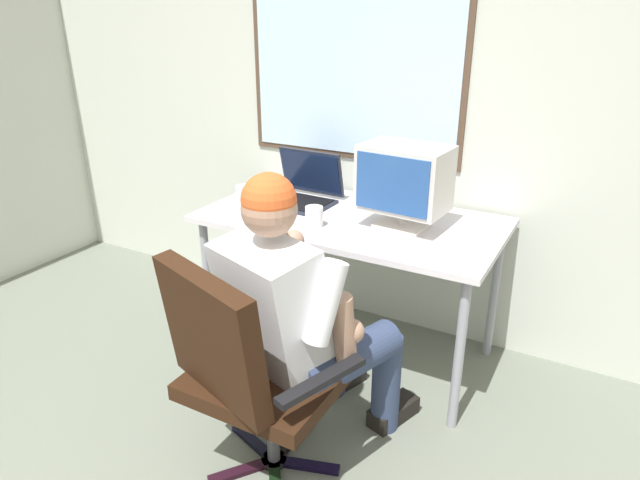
{
  "coord_description": "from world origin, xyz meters",
  "views": [
    {
      "loc": [
        1.0,
        -0.26,
        1.67
      ],
      "look_at": [
        -0.01,
        1.59,
        0.79
      ],
      "focal_mm": 31.54,
      "sensor_mm": 36.0,
      "label": 1
    }
  ],
  "objects_px": {
    "wine_glass": "(244,194)",
    "coffee_mug": "(314,217)",
    "office_chair": "(246,364)",
    "person_seated": "(302,313)",
    "laptop": "(303,188)",
    "desk": "(351,230)",
    "crt_monitor": "(404,179)"
  },
  "relations": [
    {
      "from": "crt_monitor",
      "to": "wine_glass",
      "type": "height_order",
      "value": "crt_monitor"
    },
    {
      "from": "person_seated",
      "to": "laptop",
      "type": "bearing_deg",
      "value": 120.07
    },
    {
      "from": "person_seated",
      "to": "crt_monitor",
      "type": "relative_size",
      "value": 2.97
    },
    {
      "from": "coffee_mug",
      "to": "office_chair",
      "type": "bearing_deg",
      "value": -78.45
    },
    {
      "from": "person_seated",
      "to": "laptop",
      "type": "distance_m",
      "value": 0.95
    },
    {
      "from": "office_chair",
      "to": "wine_glass",
      "type": "distance_m",
      "value": 0.98
    },
    {
      "from": "crt_monitor",
      "to": "laptop",
      "type": "relative_size",
      "value": 1.07
    },
    {
      "from": "crt_monitor",
      "to": "laptop",
      "type": "height_order",
      "value": "crt_monitor"
    },
    {
      "from": "wine_glass",
      "to": "coffee_mug",
      "type": "bearing_deg",
      "value": 1.52
    },
    {
      "from": "laptop",
      "to": "wine_glass",
      "type": "bearing_deg",
      "value": -115.08
    },
    {
      "from": "person_seated",
      "to": "wine_glass",
      "type": "xyz_separation_m",
      "value": [
        -0.61,
        0.5,
        0.23
      ]
    },
    {
      "from": "person_seated",
      "to": "wine_glass",
      "type": "height_order",
      "value": "person_seated"
    },
    {
      "from": "laptop",
      "to": "wine_glass",
      "type": "height_order",
      "value": "laptop"
    },
    {
      "from": "laptop",
      "to": "wine_glass",
      "type": "relative_size",
      "value": 2.62
    },
    {
      "from": "desk",
      "to": "person_seated",
      "type": "relative_size",
      "value": 1.21
    },
    {
      "from": "desk",
      "to": "office_chair",
      "type": "xyz_separation_m",
      "value": [
        0.06,
        -0.96,
        -0.16
      ]
    },
    {
      "from": "desk",
      "to": "person_seated",
      "type": "bearing_deg",
      "value": -78.72
    },
    {
      "from": "office_chair",
      "to": "person_seated",
      "type": "xyz_separation_m",
      "value": [
        0.08,
        0.26,
        0.09
      ]
    },
    {
      "from": "laptop",
      "to": "coffee_mug",
      "type": "relative_size",
      "value": 3.92
    },
    {
      "from": "laptop",
      "to": "coffee_mug",
      "type": "distance_m",
      "value": 0.38
    },
    {
      "from": "desk",
      "to": "laptop",
      "type": "bearing_deg",
      "value": 162.42
    },
    {
      "from": "crt_monitor",
      "to": "wine_glass",
      "type": "relative_size",
      "value": 2.81
    },
    {
      "from": "crt_monitor",
      "to": "wine_glass",
      "type": "bearing_deg",
      "value": -165.12
    },
    {
      "from": "person_seated",
      "to": "desk",
      "type": "bearing_deg",
      "value": 101.28
    },
    {
      "from": "office_chair",
      "to": "laptop",
      "type": "relative_size",
      "value": 2.45
    },
    {
      "from": "desk",
      "to": "office_chair",
      "type": "distance_m",
      "value": 0.97
    },
    {
      "from": "desk",
      "to": "wine_glass",
      "type": "distance_m",
      "value": 0.54
    },
    {
      "from": "laptop",
      "to": "wine_glass",
      "type": "distance_m",
      "value": 0.34
    },
    {
      "from": "desk",
      "to": "office_chair",
      "type": "bearing_deg",
      "value": -86.23
    },
    {
      "from": "wine_glass",
      "to": "person_seated",
      "type": "bearing_deg",
      "value": -39.27
    },
    {
      "from": "wine_glass",
      "to": "coffee_mug",
      "type": "height_order",
      "value": "wine_glass"
    },
    {
      "from": "desk",
      "to": "wine_glass",
      "type": "bearing_deg",
      "value": -156.6
    }
  ]
}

